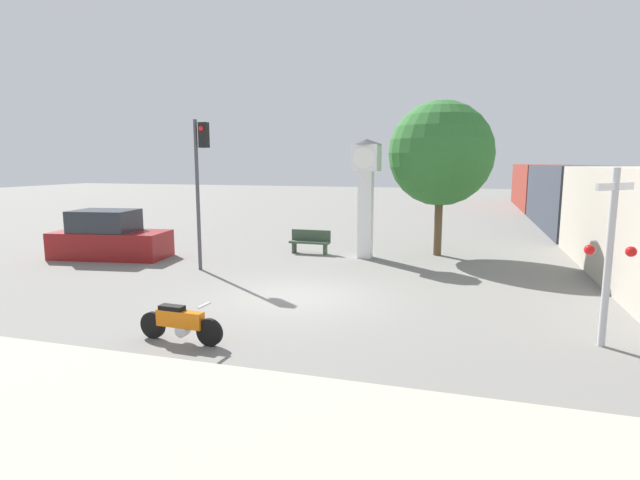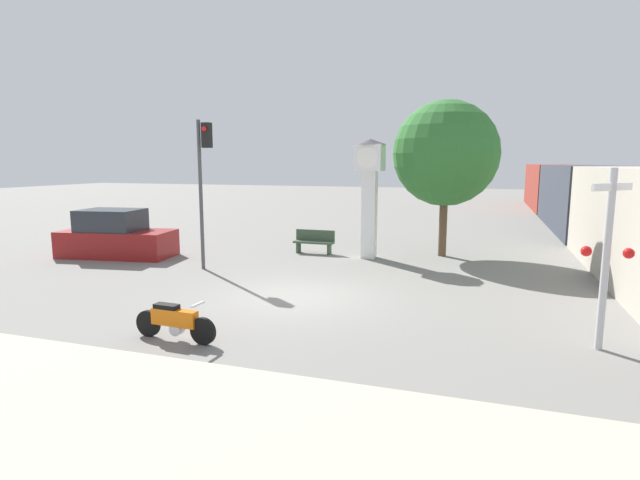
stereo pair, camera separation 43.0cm
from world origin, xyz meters
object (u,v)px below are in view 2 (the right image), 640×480
Objects in this scene: traffic_light at (203,169)px; bench at (314,241)px; freight_train at (579,197)px; parked_car at (116,237)px; motorcycle at (175,321)px; railroad_crossing_signal at (607,252)px; street_tree at (446,154)px; clock_tower at (370,180)px.

traffic_light is 5.46m from bench.
freight_train is 8.86× the size of parked_car.
freight_train reaches higher than motorcycle.
motorcycle is at bearing -164.99° from railroad_crossing_signal.
freight_train is at bearing 59.17° from street_tree.
railroad_crossing_signal is at bearing 17.86° from motorcycle.
street_tree reaches higher than bench.
traffic_light is at bearing -122.08° from bench.
clock_tower is at bearing 8.35° from parked_car.
street_tree is at bearing 34.26° from traffic_light.
clock_tower is 3.33m from bench.
street_tree reaches higher than parked_car.
traffic_light is at bearing -131.26° from freight_train.
clock_tower reaches higher than motorcycle.
parked_car is at bearing 168.31° from traffic_light.
bench is at bearing -167.91° from street_tree.
clock_tower is (1.73, 9.88, 2.53)m from motorcycle.
railroad_crossing_signal is at bearing -97.50° from freight_train.
motorcycle is at bearing -64.18° from traffic_light.
street_tree is at bearing 12.09° from bench.
railroad_crossing_signal is (8.01, 2.15, 1.50)m from motorcycle.
parked_car is at bearing -141.16° from freight_train.
freight_train is at bearing 66.83° from motorcycle.
clock_tower is 1.00× the size of parked_car.
motorcycle is at bearing -99.94° from clock_tower.
traffic_light reaches higher than motorcycle.
street_tree is (2.59, 1.29, 0.95)m from clock_tower.
street_tree is (-6.26, -10.49, 2.18)m from freight_train.
parked_car is at bearing -161.04° from street_tree.
freight_train reaches higher than parked_car.
bench is (-8.53, 7.99, -1.41)m from railroad_crossing_signal.
parked_car is (-15.49, 4.97, -1.15)m from railroad_crossing_signal.
traffic_light reaches higher than clock_tower.
bench is (2.47, 3.94, -2.86)m from traffic_light.
railroad_crossing_signal reaches higher than motorcycle.
clock_tower is 3.04m from street_tree.
bench is (-2.26, 0.25, -2.44)m from clock_tower.
clock_tower reaches higher than parked_car.
railroad_crossing_signal is 0.59× the size of street_tree.
bench is (-4.84, -1.04, -3.39)m from street_tree.
railroad_crossing_signal is at bearing -26.15° from parked_car.
motorcycle is 0.32× the size of street_tree.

